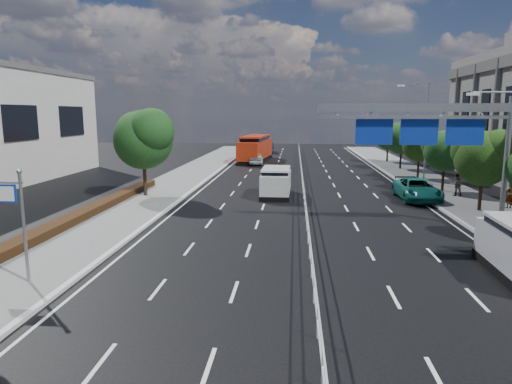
{
  "coord_description": "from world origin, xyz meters",
  "views": [
    {
      "loc": [
        -0.71,
        -15.36,
        6.32
      ],
      "look_at": [
        -2.62,
        7.13,
        2.4
      ],
      "focal_mm": 32.0,
      "sensor_mm": 36.0,
      "label": 1
    }
  ],
  "objects_px": {
    "near_car_dark": "(268,148)",
    "parked_car_dark": "(415,189)",
    "pedestrian_b": "(457,185)",
    "red_bus": "(255,148)",
    "pedestrian_a": "(509,196)",
    "white_minivan": "(276,182)",
    "near_car_silver": "(256,158)",
    "parked_car_teal": "(417,189)",
    "overhead_gantry": "(434,126)",
    "toilet_sign": "(10,207)"
  },
  "relations": [
    {
      "from": "parked_car_dark",
      "to": "near_car_silver",
      "type": "bearing_deg",
      "value": 117.45
    },
    {
      "from": "red_bus",
      "to": "parked_car_dark",
      "type": "relative_size",
      "value": 2.41
    },
    {
      "from": "overhead_gantry",
      "to": "pedestrian_b",
      "type": "relative_size",
      "value": 6.02
    },
    {
      "from": "toilet_sign",
      "to": "white_minivan",
      "type": "height_order",
      "value": "toilet_sign"
    },
    {
      "from": "toilet_sign",
      "to": "red_bus",
      "type": "xyz_separation_m",
      "value": [
        5.09,
        44.55,
        -1.17
      ]
    },
    {
      "from": "toilet_sign",
      "to": "overhead_gantry",
      "type": "xyz_separation_m",
      "value": [
        17.69,
        10.05,
        2.66
      ]
    },
    {
      "from": "white_minivan",
      "to": "parked_car_dark",
      "type": "bearing_deg",
      "value": 0.26
    },
    {
      "from": "overhead_gantry",
      "to": "red_bus",
      "type": "height_order",
      "value": "overhead_gantry"
    },
    {
      "from": "pedestrian_a",
      "to": "overhead_gantry",
      "type": "bearing_deg",
      "value": 9.48
    },
    {
      "from": "parked_car_dark",
      "to": "pedestrian_a",
      "type": "xyz_separation_m",
      "value": [
        5.1,
        -3.73,
        0.26
      ]
    },
    {
      "from": "toilet_sign",
      "to": "overhead_gantry",
      "type": "relative_size",
      "value": 0.42
    },
    {
      "from": "toilet_sign",
      "to": "pedestrian_a",
      "type": "height_order",
      "value": "toilet_sign"
    },
    {
      "from": "parked_car_teal",
      "to": "pedestrian_a",
      "type": "distance_m",
      "value": 5.97
    },
    {
      "from": "parked_car_teal",
      "to": "near_car_silver",
      "type": "bearing_deg",
      "value": 121.06
    },
    {
      "from": "white_minivan",
      "to": "overhead_gantry",
      "type": "bearing_deg",
      "value": -45.13
    },
    {
      "from": "toilet_sign",
      "to": "pedestrian_a",
      "type": "bearing_deg",
      "value": 32.25
    },
    {
      "from": "near_car_dark",
      "to": "pedestrian_b",
      "type": "bearing_deg",
      "value": 113.5
    },
    {
      "from": "overhead_gantry",
      "to": "white_minivan",
      "type": "height_order",
      "value": "overhead_gantry"
    },
    {
      "from": "near_car_dark",
      "to": "pedestrian_a",
      "type": "xyz_separation_m",
      "value": [
        18.41,
        -42.42,
        0.13
      ]
    },
    {
      "from": "overhead_gantry",
      "to": "pedestrian_b",
      "type": "height_order",
      "value": "overhead_gantry"
    },
    {
      "from": "parked_car_teal",
      "to": "toilet_sign",
      "type": "bearing_deg",
      "value": -136.82
    },
    {
      "from": "parked_car_teal",
      "to": "parked_car_dark",
      "type": "height_order",
      "value": "parked_car_teal"
    },
    {
      "from": "red_bus",
      "to": "pedestrian_b",
      "type": "bearing_deg",
      "value": -48.93
    },
    {
      "from": "overhead_gantry",
      "to": "parked_car_dark",
      "type": "height_order",
      "value": "overhead_gantry"
    },
    {
      "from": "overhead_gantry",
      "to": "parked_car_dark",
      "type": "xyz_separation_m",
      "value": [
        1.56,
        9.05,
        -4.91
      ]
    },
    {
      "from": "toilet_sign",
      "to": "parked_car_dark",
      "type": "height_order",
      "value": "toilet_sign"
    },
    {
      "from": "white_minivan",
      "to": "near_car_dark",
      "type": "height_order",
      "value": "white_minivan"
    },
    {
      "from": "white_minivan",
      "to": "pedestrian_a",
      "type": "xyz_separation_m",
      "value": [
        15.49,
        -3.85,
        -0.12
      ]
    },
    {
      "from": "near_car_dark",
      "to": "parked_car_dark",
      "type": "xyz_separation_m",
      "value": [
        13.31,
        -38.69,
        -0.13
      ]
    },
    {
      "from": "pedestrian_a",
      "to": "pedestrian_b",
      "type": "bearing_deg",
      "value": -95.93
    },
    {
      "from": "overhead_gantry",
      "to": "red_bus",
      "type": "relative_size",
      "value": 0.88
    },
    {
      "from": "pedestrian_b",
      "to": "near_car_dark",
      "type": "bearing_deg",
      "value": -59.91
    },
    {
      "from": "toilet_sign",
      "to": "pedestrian_b",
      "type": "distance_m",
      "value": 29.98
    },
    {
      "from": "parked_car_teal",
      "to": "pedestrian_b",
      "type": "xyz_separation_m",
      "value": [
        3.23,
        1.28,
        0.2
      ]
    },
    {
      "from": "pedestrian_a",
      "to": "pedestrian_b",
      "type": "height_order",
      "value": "pedestrian_b"
    },
    {
      "from": "near_car_silver",
      "to": "overhead_gantry",
      "type": "bearing_deg",
      "value": 107.08
    },
    {
      "from": "toilet_sign",
      "to": "pedestrian_b",
      "type": "relative_size",
      "value": 2.55
    },
    {
      "from": "toilet_sign",
      "to": "pedestrian_a",
      "type": "relative_size",
      "value": 2.65
    },
    {
      "from": "red_bus",
      "to": "parked_car_dark",
      "type": "distance_m",
      "value": 29.14
    },
    {
      "from": "near_car_silver",
      "to": "pedestrian_a",
      "type": "relative_size",
      "value": 2.76
    },
    {
      "from": "white_minivan",
      "to": "pedestrian_a",
      "type": "distance_m",
      "value": 15.97
    },
    {
      "from": "white_minivan",
      "to": "parked_car_teal",
      "type": "bearing_deg",
      "value": -3.22
    },
    {
      "from": "parked_car_dark",
      "to": "pedestrian_a",
      "type": "distance_m",
      "value": 6.32
    },
    {
      "from": "parked_car_dark",
      "to": "pedestrian_b",
      "type": "xyz_separation_m",
      "value": [
        3.23,
        0.64,
        0.29
      ]
    },
    {
      "from": "white_minivan",
      "to": "near_car_dark",
      "type": "distance_m",
      "value": 38.68
    },
    {
      "from": "overhead_gantry",
      "to": "near_car_dark",
      "type": "height_order",
      "value": "overhead_gantry"
    },
    {
      "from": "parked_car_dark",
      "to": "parked_car_teal",
      "type": "bearing_deg",
      "value": -94.96
    },
    {
      "from": "near_car_silver",
      "to": "near_car_dark",
      "type": "relative_size",
      "value": 0.9
    },
    {
      "from": "parked_car_teal",
      "to": "white_minivan",
      "type": "bearing_deg",
      "value": 175.24
    },
    {
      "from": "red_bus",
      "to": "near_car_silver",
      "type": "distance_m",
      "value": 3.87
    }
  ]
}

